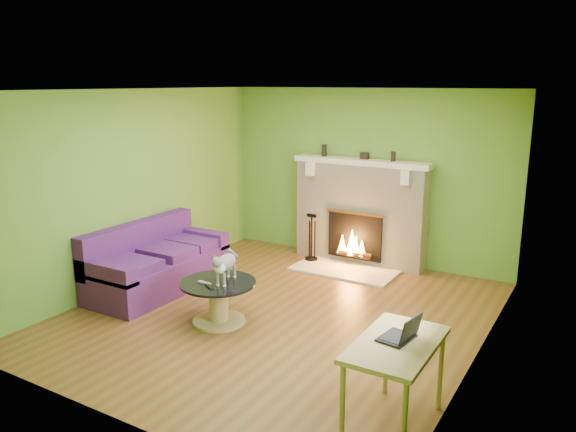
{
  "coord_description": "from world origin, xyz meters",
  "views": [
    {
      "loc": [
        3.26,
        -5.28,
        2.69
      ],
      "look_at": [
        -0.12,
        0.4,
        1.1
      ],
      "focal_mm": 35.0,
      "sensor_mm": 36.0,
      "label": 1
    }
  ],
  "objects_px": {
    "coffee_table": "(219,299)",
    "desk": "(396,353)",
    "cat": "(226,266)",
    "sofa": "(156,264)"
  },
  "relations": [
    {
      "from": "coffee_table",
      "to": "cat",
      "type": "bearing_deg",
      "value": 32.01
    },
    {
      "from": "sofa",
      "to": "coffee_table",
      "type": "xyz_separation_m",
      "value": [
        1.39,
        -0.45,
        -0.06
      ]
    },
    {
      "from": "coffee_table",
      "to": "desk",
      "type": "relative_size",
      "value": 0.87
    },
    {
      "from": "coffee_table",
      "to": "desk",
      "type": "height_order",
      "value": "desk"
    },
    {
      "from": "coffee_table",
      "to": "desk",
      "type": "bearing_deg",
      "value": -20.2
    },
    {
      "from": "coffee_table",
      "to": "cat",
      "type": "relative_size",
      "value": 1.43
    },
    {
      "from": "sofa",
      "to": "cat",
      "type": "height_order",
      "value": "sofa"
    },
    {
      "from": "desk",
      "to": "cat",
      "type": "height_order",
      "value": "cat"
    },
    {
      "from": "coffee_table",
      "to": "sofa",
      "type": "bearing_deg",
      "value": 162.07
    },
    {
      "from": "sofa",
      "to": "desk",
      "type": "bearing_deg",
      "value": -19.38
    }
  ]
}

